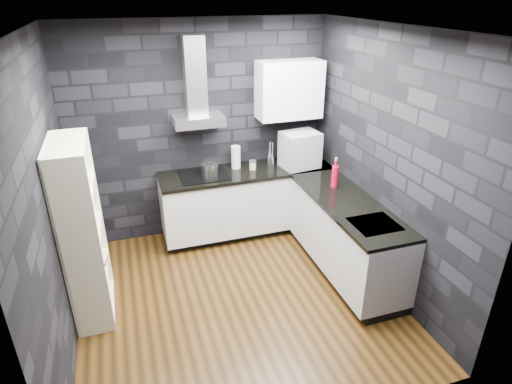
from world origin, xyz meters
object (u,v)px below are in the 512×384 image
appliance_garage (300,150)px  bookshelf (83,233)px  fruit_bowl (82,234)px  pot (209,170)px  storage_jar (253,165)px  red_bottle (335,177)px  utensil_crock (270,161)px  glass_vase (236,157)px

appliance_garage → bookshelf: bookshelf is taller
appliance_garage → bookshelf: (-2.61, -0.90, -0.22)m
bookshelf → fruit_bowl: size_ratio=8.58×
pot → storage_jar: size_ratio=1.97×
storage_jar → red_bottle: size_ratio=0.41×
pot → utensil_crock: pot is taller
red_bottle → fruit_bowl: 2.76m
storage_jar → appliance_garage: bearing=-8.4°
pot → red_bottle: size_ratio=0.81×
glass_vase → red_bottle: (0.93, -0.90, -0.02)m
utensil_crock → bookshelf: size_ratio=0.06×
appliance_garage → fruit_bowl: appliance_garage is taller
bookshelf → fruit_bowl: bookshelf is taller
storage_jar → red_bottle: 1.09m
appliance_garage → bookshelf: size_ratio=0.25×
glass_vase → fruit_bowl: glass_vase is taller
storage_jar → red_bottle: (0.74, -0.79, 0.08)m
glass_vase → storage_jar: glass_vase is taller
red_bottle → fruit_bowl: size_ratio=1.21×
utensil_crock → appliance_garage: size_ratio=0.26×
red_bottle → storage_jar: bearing=133.0°
utensil_crock → bookshelf: 2.49m
fruit_bowl → appliance_garage: bearing=20.8°
pot → utensil_crock: size_ratio=1.75×
storage_jar → bookshelf: bookshelf is taller
pot → appliance_garage: bearing=-3.7°
appliance_garage → fruit_bowl: size_ratio=2.17×
glass_vase → storage_jar: (0.19, -0.11, -0.09)m
utensil_crock → red_bottle: 0.98m
pot → appliance_garage: appliance_garage is taller
storage_jar → fruit_bowl: 2.27m
storage_jar → appliance_garage: 0.63m
storage_jar → bookshelf: 2.24m
appliance_garage → glass_vase: bearing=158.8°
storage_jar → red_bottle: bearing=-47.0°
glass_vase → appliance_garage: 0.82m
glass_vase → bookshelf: 2.13m
pot → appliance_garage: 1.18m
storage_jar → appliance_garage: (0.60, -0.09, 0.17)m
red_bottle → glass_vase: bearing=135.8°
utensil_crock → bookshelf: bearing=-155.2°
glass_vase → storage_jar: 0.24m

